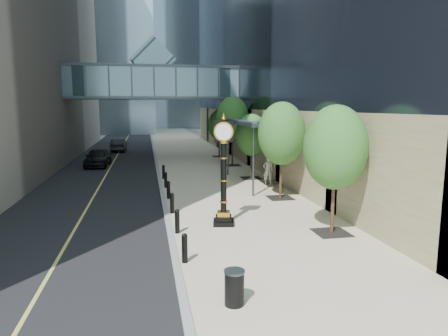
{
  "coord_description": "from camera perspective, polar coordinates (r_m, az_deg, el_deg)",
  "views": [
    {
      "loc": [
        -3.86,
        -11.82,
        5.27
      ],
      "look_at": [
        -0.66,
        4.55,
        2.68
      ],
      "focal_mm": 32.0,
      "sensor_mm": 36.0,
      "label": 1
    }
  ],
  "objects": [
    {
      "name": "bollard_row",
      "position": [
        21.39,
        -7.69,
        -4.12
      ],
      "size": [
        0.2,
        16.2,
        0.9
      ],
      "color": "black",
      "rests_on": "sidewalk"
    },
    {
      "name": "car_far",
      "position": [
        48.51,
        -14.79,
        3.19
      ],
      "size": [
        1.67,
        4.49,
        1.47
      ],
      "primitive_type": "imported",
      "rotation": [
        0.0,
        0.0,
        3.12
      ],
      "color": "black",
      "rests_on": "road"
    },
    {
      "name": "street_trees",
      "position": [
        28.74,
        4.03,
        5.66
      ],
      "size": [
        2.94,
        28.46,
        6.05
      ],
      "color": "black",
      "rests_on": "sidewalk"
    },
    {
      "name": "trash_bin",
      "position": [
        10.99,
        1.48,
        -16.85
      ],
      "size": [
        0.59,
        0.59,
        0.9
      ],
      "primitive_type": "cylinder",
      "rotation": [
        0.0,
        0.0,
        0.14
      ],
      "color": "black",
      "rests_on": "sidewalk"
    },
    {
      "name": "sidewalk",
      "position": [
        52.32,
        -5.67,
        3.03
      ],
      "size": [
        8.0,
        180.0,
        0.06
      ],
      "primitive_type": "cube",
      "color": "#C2AF95",
      "rests_on": "ground"
    },
    {
      "name": "pedestrian",
      "position": [
        26.87,
        6.32,
        -0.34
      ],
      "size": [
        0.78,
        0.59,
        1.92
      ],
      "primitive_type": "imported",
      "rotation": [
        0.0,
        0.0,
        2.94
      ],
      "color": "beige",
      "rests_on": "sidewalk"
    },
    {
      "name": "skywalk",
      "position": [
        39.91,
        -10.02,
        12.2
      ],
      "size": [
        17.0,
        4.2,
        5.8
      ],
      "color": "#466C71",
      "rests_on": "ground"
    },
    {
      "name": "entrance_canopy",
      "position": [
        26.87,
        4.84,
        6.49
      ],
      "size": [
        3.0,
        8.0,
        4.38
      ],
      "color": "#383F44",
      "rests_on": "ground"
    },
    {
      "name": "car_near",
      "position": [
        36.88,
        -17.57,
        1.48
      ],
      "size": [
        2.15,
        4.82,
        1.61
      ],
      "primitive_type": "imported",
      "rotation": [
        0.0,
        0.0,
        -0.05
      ],
      "color": "black",
      "rests_on": "road"
    },
    {
      "name": "distant_tower_c",
      "position": [
        134.62,
        -12.51,
        20.29
      ],
      "size": [
        22.0,
        22.0,
        65.0
      ],
      "primitive_type": "cube",
      "color": "#A9C5D5",
      "rests_on": "ground"
    },
    {
      "name": "road",
      "position": [
        52.19,
        -14.46,
        2.76
      ],
      "size": [
        8.0,
        180.0,
        0.02
      ],
      "primitive_type": "cube",
      "color": "black",
      "rests_on": "ground"
    },
    {
      "name": "street_clock",
      "position": [
        17.46,
        -0.06,
        -1.53
      ],
      "size": [
        1.05,
        1.05,
        4.78
      ],
      "rotation": [
        0.0,
        0.0,
        -0.19
      ],
      "color": "black",
      "rests_on": "sidewalk"
    },
    {
      "name": "ground",
      "position": [
        13.51,
        6.66,
        -14.21
      ],
      "size": [
        320.0,
        320.0,
        0.0
      ],
      "primitive_type": "plane",
      "color": "gray",
      "rests_on": "ground"
    },
    {
      "name": "curb",
      "position": [
        52.1,
        -10.06,
        2.92
      ],
      "size": [
        0.25,
        180.0,
        0.07
      ],
      "primitive_type": "cube",
      "color": "gray",
      "rests_on": "ground"
    }
  ]
}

